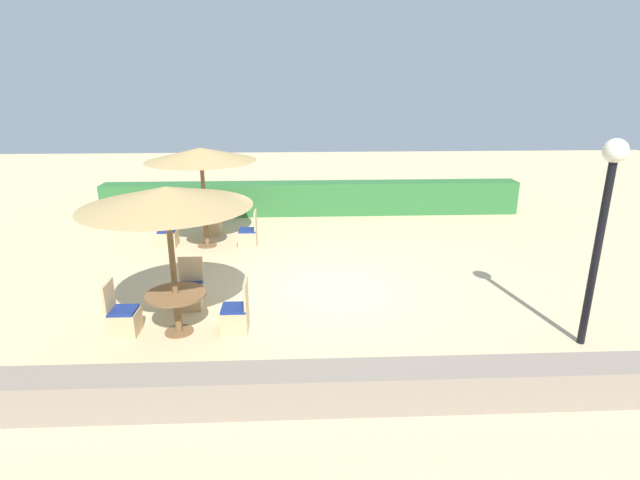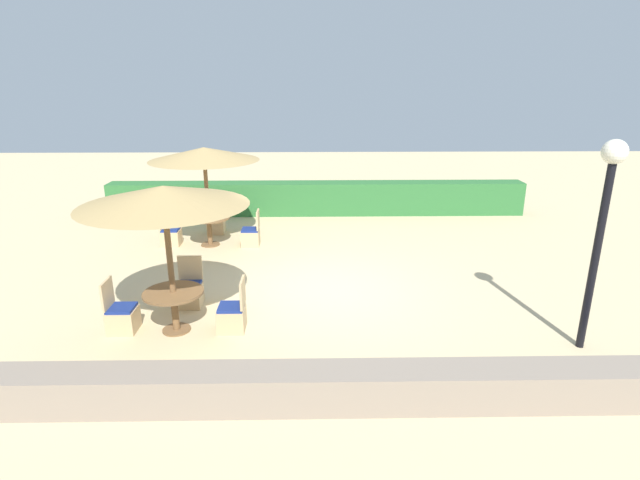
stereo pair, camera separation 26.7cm
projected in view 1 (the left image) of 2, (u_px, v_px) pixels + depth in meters
name	position (u px, v px, depth m)	size (l,w,h in m)	color
ground_plane	(321.00, 291.00, 10.18)	(40.00, 40.00, 0.00)	#D1BA8C
hedge_row	(312.00, 198.00, 15.77)	(13.00, 0.70, 1.02)	#2D6B33
stone_border	(335.00, 388.00, 6.54)	(10.00, 0.56, 0.55)	gray
lamp_post	(606.00, 204.00, 7.46)	(0.36, 0.36, 3.32)	black
parasol_back_left	(201.00, 155.00, 12.17)	(2.71, 2.71, 2.53)	brown
round_table_back_left	(206.00, 224.00, 12.72)	(1.09, 1.09, 0.76)	brown
patio_chair_back_left_east	(248.00, 236.00, 12.82)	(0.46, 0.46, 0.93)	tan
patio_chair_back_left_west	(167.00, 237.00, 12.79)	(0.46, 0.46, 0.93)	tan
patio_chair_back_left_north	(213.00, 225.00, 13.84)	(0.46, 0.46, 0.93)	tan
parasol_front_left	(166.00, 197.00, 7.80)	(2.70, 2.70, 2.54)	brown
round_table_front_left	(176.00, 302.00, 8.36)	(1.01, 1.01, 0.73)	brown
patio_chair_front_left_north	(191.00, 294.00, 9.41)	(0.46, 0.46, 0.93)	tan
patio_chair_front_left_west	(123.00, 319.00, 8.42)	(0.46, 0.46, 0.93)	tan
patio_chair_front_left_east	(236.00, 317.00, 8.51)	(0.46, 0.46, 0.93)	tan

